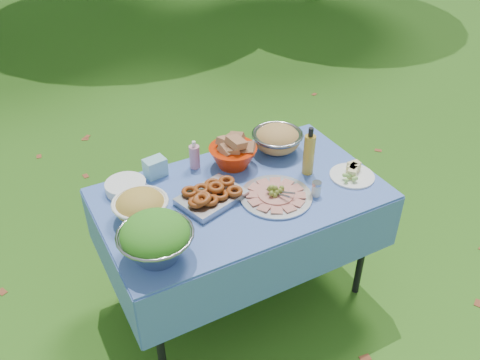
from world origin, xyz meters
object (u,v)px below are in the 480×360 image
plate_stack (126,186)px  charcuterie_platter (276,191)px  salad_bowl (156,238)px  oil_bottle (309,151)px  bread_bowl (233,152)px  pasta_bowl_steel (277,139)px  picnic_table (241,246)px

plate_stack → charcuterie_platter: bearing=-32.8°
salad_bowl → oil_bottle: size_ratio=1.20×
bread_bowl → pasta_bowl_steel: bearing=3.9°
pasta_bowl_steel → oil_bottle: size_ratio=1.04×
bread_bowl → salad_bowl: bearing=-142.5°
plate_stack → pasta_bowl_steel: 0.91m
pasta_bowl_steel → charcuterie_platter: 0.46m
bread_bowl → charcuterie_platter: (0.05, -0.37, -0.05)m
bread_bowl → charcuterie_platter: bread_bowl is taller
picnic_table → oil_bottle: 0.66m
plate_stack → pasta_bowl_steel: (0.90, -0.04, 0.05)m
pasta_bowl_steel → picnic_table: bearing=-145.4°
pasta_bowl_steel → plate_stack: bearing=177.8°
pasta_bowl_steel → oil_bottle: 0.28m
charcuterie_platter → picnic_table: bearing=137.4°
salad_bowl → oil_bottle: bearing=13.5°
salad_bowl → pasta_bowl_steel: salad_bowl is taller
plate_stack → pasta_bowl_steel: pasta_bowl_steel is taller
oil_bottle → plate_stack: bearing=161.4°
picnic_table → salad_bowl: 0.78m
charcuterie_platter → oil_bottle: 0.31m
plate_stack → bread_bowl: 0.61m
plate_stack → charcuterie_platter: (0.66, -0.42, 0.02)m
salad_bowl → bread_bowl: size_ratio=1.24×
salad_bowl → charcuterie_platter: bearing=9.8°
picnic_table → oil_bottle: size_ratio=5.23×
salad_bowl → pasta_bowl_steel: bearing=28.5°
bread_bowl → pasta_bowl_steel: (0.30, 0.02, -0.01)m
picnic_table → bread_bowl: bread_bowl is taller
picnic_table → bread_bowl: size_ratio=5.44×
bread_bowl → charcuterie_platter: 0.38m
salad_bowl → bread_bowl: 0.80m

